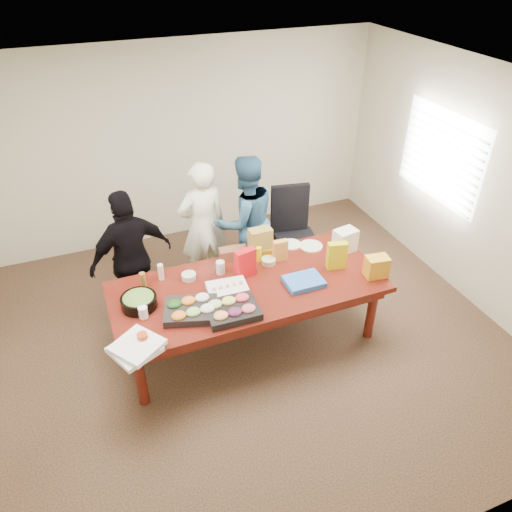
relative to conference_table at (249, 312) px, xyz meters
name	(u,v)px	position (x,y,z in m)	size (l,w,h in m)	color
floor	(249,339)	(0.00, 0.00, -0.39)	(5.50, 5.00, 0.02)	#47301E
ceiling	(246,91)	(0.00, 0.00, 2.33)	(5.50, 5.00, 0.02)	white
wall_back	(182,144)	(0.00, 2.50, 0.98)	(5.50, 0.04, 2.70)	beige
wall_front	(405,452)	(0.00, -2.50, 0.98)	(5.50, 0.04, 2.70)	beige
wall_right	(475,188)	(2.75, 0.00, 0.98)	(0.04, 5.00, 2.70)	beige
window_panel	(441,156)	(2.72, 0.60, 1.12)	(0.03, 1.40, 1.10)	white
window_blinds	(438,157)	(2.68, 0.60, 1.12)	(0.04, 1.36, 1.00)	beige
conference_table	(249,312)	(0.00, 0.00, 0.00)	(2.80, 1.20, 0.75)	#4C1C0F
office_chair	(296,238)	(0.98, 0.90, 0.19)	(0.58, 0.58, 1.14)	black
person_center	(203,226)	(-0.14, 1.17, 0.45)	(0.60, 0.40, 1.65)	white
person_right	(245,221)	(0.37, 1.08, 0.46)	(0.81, 0.63, 1.67)	#2D597B
person_left	(132,258)	(-1.04, 0.85, 0.43)	(0.94, 0.39, 1.61)	black
veggie_tray	(191,310)	(-0.66, -0.22, 0.41)	(0.50, 0.39, 0.08)	black
fruit_tray	(232,310)	(-0.30, -0.36, 0.41)	(0.50, 0.39, 0.08)	black
sheet_cake	(228,290)	(-0.24, -0.04, 0.41)	(0.40, 0.30, 0.07)	white
salad_bowl	(139,302)	(-1.10, 0.07, 0.43)	(0.35, 0.35, 0.11)	black
chip_bag_blue	(304,282)	(0.54, -0.19, 0.40)	(0.39, 0.29, 0.06)	blue
chip_bag_red	(245,263)	(0.03, 0.16, 0.53)	(0.22, 0.09, 0.32)	red
chip_bag_yellow	(337,256)	(0.98, -0.06, 0.53)	(0.21, 0.08, 0.31)	#D7CB0B
chip_bag_orange	(280,251)	(0.48, 0.29, 0.50)	(0.16, 0.07, 0.25)	#CF8936
mayo_jar	(220,267)	(-0.20, 0.30, 0.45)	(0.09, 0.09, 0.14)	silver
mustard_bottle	(259,254)	(0.26, 0.36, 0.46)	(0.06, 0.06, 0.18)	#E1D100
dressing_bottle	(143,281)	(-1.01, 0.34, 0.47)	(0.06, 0.06, 0.19)	brown
ranch_bottle	(161,272)	(-0.81, 0.43, 0.47)	(0.06, 0.06, 0.18)	beige
banana_bunch	(271,249)	(0.45, 0.47, 0.42)	(0.25, 0.15, 0.08)	#E8A408
bread_loaf	(233,253)	(0.02, 0.52, 0.44)	(0.31, 0.13, 0.12)	brown
kraft_bag	(260,242)	(0.33, 0.48, 0.54)	(0.25, 0.14, 0.32)	olive
red_cup	(143,339)	(-1.17, -0.47, 0.44)	(0.09, 0.09, 0.13)	#B43F15
clear_cup_a	(143,312)	(-1.10, -0.10, 0.43)	(0.09, 0.09, 0.12)	white
clear_cup_b	(141,302)	(-1.09, 0.06, 0.43)	(0.08, 0.08, 0.11)	white
pizza_box_lower	(135,350)	(-1.25, -0.52, 0.40)	(0.37, 0.37, 0.04)	white
pizza_box_upper	(137,346)	(-1.23, -0.53, 0.44)	(0.37, 0.37, 0.04)	white
plate_a	(311,246)	(0.92, 0.40, 0.38)	(0.27, 0.27, 0.02)	silver
plate_b	(291,244)	(0.73, 0.52, 0.38)	(0.23, 0.23, 0.01)	white
dip_bowl_a	(268,261)	(0.34, 0.28, 0.41)	(0.15, 0.15, 0.06)	beige
dip_bowl_b	(189,276)	(-0.54, 0.33, 0.40)	(0.15, 0.15, 0.06)	beige
grocery_bag_white	(345,240)	(1.24, 0.20, 0.51)	(0.25, 0.18, 0.26)	white
grocery_bag_yellow	(377,267)	(1.30, -0.35, 0.49)	(0.23, 0.16, 0.23)	orange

